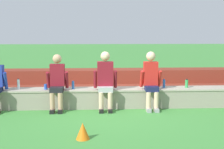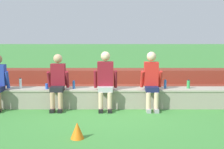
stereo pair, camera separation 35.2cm
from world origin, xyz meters
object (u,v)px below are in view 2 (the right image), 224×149
(person_right_of_center, at_px, (151,79))
(water_bottle_center_gap, at_px, (164,84))
(person_left_of_center, at_px, (57,81))
(water_bottle_mid_left, at_px, (73,85))
(water_bottle_near_right, at_px, (188,84))
(plastic_cup_right_end, at_px, (46,86))
(water_bottle_mid_right, at_px, (20,83))
(sports_cone, at_px, (77,130))
(person_center, at_px, (105,79))

(person_right_of_center, distance_m, water_bottle_center_gap, 0.49)
(person_left_of_center, height_order, water_bottle_mid_left, person_left_of_center)
(water_bottle_near_right, xyz_separation_m, plastic_cup_right_end, (-3.48, -0.06, -0.04))
(person_right_of_center, bearing_deg, water_bottle_mid_left, 173.53)
(water_bottle_mid_right, bearing_deg, person_right_of_center, -4.53)
(plastic_cup_right_end, relative_size, sports_cone, 0.44)
(water_bottle_mid_left, distance_m, water_bottle_near_right, 2.83)
(water_bottle_near_right, xyz_separation_m, water_bottle_mid_right, (-4.15, -0.01, 0.02))
(water_bottle_center_gap, height_order, sports_cone, water_bottle_center_gap)
(person_right_of_center, height_order, water_bottle_mid_right, person_right_of_center)
(water_bottle_near_right, height_order, sports_cone, water_bottle_near_right)
(person_right_of_center, height_order, plastic_cup_right_end, person_right_of_center)
(person_right_of_center, xyz_separation_m, water_bottle_center_gap, (0.38, 0.27, -0.16))
(water_bottle_mid_right, xyz_separation_m, sports_cone, (1.65, -2.26, -0.45))
(person_right_of_center, xyz_separation_m, water_bottle_near_right, (0.95, 0.26, -0.16))
(person_right_of_center, distance_m, water_bottle_mid_left, 1.90)
(person_center, xyz_separation_m, sports_cone, (-0.45, -1.98, -0.59))
(person_right_of_center, relative_size, plastic_cup_right_end, 10.75)
(person_right_of_center, bearing_deg, person_center, -178.98)
(water_bottle_mid_right, distance_m, plastic_cup_right_end, 0.67)
(water_bottle_mid_left, bearing_deg, water_bottle_near_right, 1.02)
(water_bottle_mid_right, bearing_deg, water_bottle_center_gap, 0.20)
(person_center, relative_size, water_bottle_center_gap, 6.39)
(water_bottle_near_right, bearing_deg, water_bottle_mid_left, -178.98)
(water_bottle_mid_left, height_order, water_bottle_near_right, water_bottle_near_right)
(person_left_of_center, distance_m, person_center, 1.14)
(person_center, relative_size, plastic_cup_right_end, 10.81)
(person_right_of_center, height_order, water_bottle_mid_left, person_right_of_center)
(person_left_of_center, height_order, person_center, person_center)
(water_bottle_mid_left, bearing_deg, sports_cone, -81.50)
(water_bottle_center_gap, distance_m, sports_cone, 3.00)
(sports_cone, bearing_deg, plastic_cup_right_end, 114.13)
(person_center, height_order, water_bottle_mid_right, person_center)
(water_bottle_center_gap, xyz_separation_m, sports_cone, (-1.92, -2.27, -0.43))
(person_left_of_center, bearing_deg, water_bottle_mid_right, 165.99)
(person_left_of_center, relative_size, person_center, 0.95)
(person_right_of_center, distance_m, water_bottle_mid_right, 3.21)
(person_right_of_center, distance_m, water_bottle_near_right, 1.00)
(person_left_of_center, xyz_separation_m, water_bottle_center_gap, (2.61, 0.25, -0.13))
(person_center, bearing_deg, sports_cone, -102.84)
(water_bottle_near_right, relative_size, plastic_cup_right_end, 1.69)
(water_bottle_mid_right, relative_size, sports_cone, 0.90)
(water_bottle_mid_left, bearing_deg, plastic_cup_right_end, -178.99)
(water_bottle_center_gap, distance_m, water_bottle_mid_right, 3.58)
(water_bottle_center_gap, xyz_separation_m, water_bottle_mid_left, (-2.25, -0.05, -0.01))
(water_bottle_mid_left, relative_size, sports_cone, 0.69)
(person_left_of_center, xyz_separation_m, plastic_cup_right_end, (-0.30, 0.19, -0.17))
(water_bottle_near_right, relative_size, sports_cone, 0.74)
(person_left_of_center, height_order, plastic_cup_right_end, person_left_of_center)
(sports_cone, bearing_deg, person_left_of_center, 108.86)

